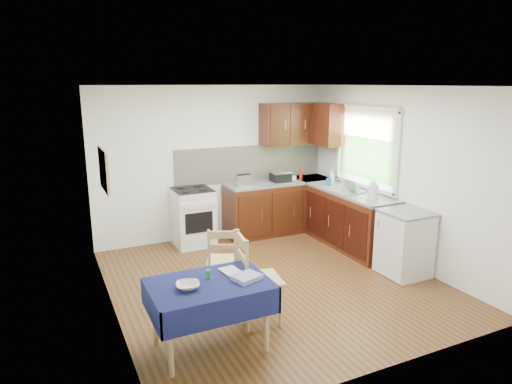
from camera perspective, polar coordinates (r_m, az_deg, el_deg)
name	(u,v)px	position (r m, az deg, el deg)	size (l,w,h in m)	color
floor	(273,281)	(6.10, 2.13, -11.09)	(4.20, 4.20, 0.00)	#452B12
ceiling	(275,86)	(5.54, 2.37, 13.12)	(4.00, 4.20, 0.02)	silver
wall_back	(215,163)	(7.58, -5.15, 3.69)	(4.00, 0.02, 2.50)	white
wall_front	(389,240)	(4.02, 16.31, -5.73)	(4.00, 0.02, 2.50)	white
wall_left	(107,207)	(5.11, -18.07, -1.78)	(0.02, 4.20, 2.50)	silver
wall_right	(398,175)	(6.83, 17.28, 2.05)	(0.02, 4.20, 2.50)	white
base_cabinets	(311,213)	(7.61, 6.86, -2.65)	(1.90, 2.30, 0.86)	#351709
worktop_back	(279,182)	(7.80, 2.92, 1.25)	(1.90, 0.60, 0.04)	slate
worktop_right	(351,193)	(7.21, 11.84, -0.07)	(0.60, 1.70, 0.04)	slate
worktop_corner	(312,179)	(8.13, 6.96, 1.66)	(0.60, 0.60, 0.04)	slate
splashback	(251,163)	(7.82, -0.63, 3.67)	(2.70, 0.02, 0.60)	beige
upper_cabinets	(304,124)	(7.89, 6.08, 8.46)	(1.20, 0.85, 0.70)	#351709
stove	(193,217)	(7.32, -7.87, -3.10)	(0.60, 0.61, 0.92)	silver
window	(366,142)	(7.28, 13.61, 6.15)	(0.04, 1.48, 1.26)	#315A25
fridge	(405,243)	(6.46, 18.09, -6.12)	(0.58, 0.60, 0.89)	silver
corkboard	(104,170)	(5.33, -18.47, 2.66)	(0.04, 0.62, 0.47)	tan
dining_table	(209,293)	(4.48, -5.84, -12.43)	(1.14, 0.77, 0.69)	#101541
chair_far	(223,258)	(5.62, -4.19, -8.27)	(0.50, 0.50, 0.86)	tan
chair_near	(255,276)	(4.94, -0.14, -10.44)	(0.51, 0.51, 1.01)	tan
toaster	(244,180)	(7.40, -1.54, 1.47)	(0.27, 0.17, 0.21)	silver
sandwich_press	(280,176)	(7.75, 3.07, 1.97)	(0.30, 0.26, 0.18)	black
sauce_bottle	(301,173)	(7.90, 5.63, 2.36)	(0.05, 0.05, 0.23)	red
yellow_packet	(279,175)	(7.90, 2.85, 2.18)	(0.13, 0.09, 0.17)	yellow
dish_rack	(349,191)	(7.13, 11.61, 0.16)	(0.43, 0.33, 0.20)	gray
kettle	(373,191)	(6.77, 14.40, 0.15)	(0.16, 0.16, 0.27)	silver
cup	(293,178)	(7.79, 4.62, 1.71)	(0.12, 0.12, 0.10)	silver
soap_bottle_a	(331,177)	(7.59, 9.37, 1.92)	(0.10, 0.10, 0.27)	silver
soap_bottle_b	(329,180)	(7.54, 9.10, 1.49)	(0.08, 0.08, 0.18)	#1C4FA5
soap_bottle_c	(353,188)	(7.06, 12.06, 0.43)	(0.12, 0.12, 0.15)	#227D22
plate_bowl	(188,286)	(4.34, -8.52, -11.52)	(0.22, 0.22, 0.05)	beige
book	(223,273)	(4.61, -4.10, -10.08)	(0.17, 0.23, 0.02)	white
spice_jar	(208,274)	(4.51, -6.01, -10.17)	(0.04, 0.04, 0.09)	#227F29
tea_towel	(247,277)	(4.47, -1.17, -10.62)	(0.26, 0.20, 0.05)	navy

